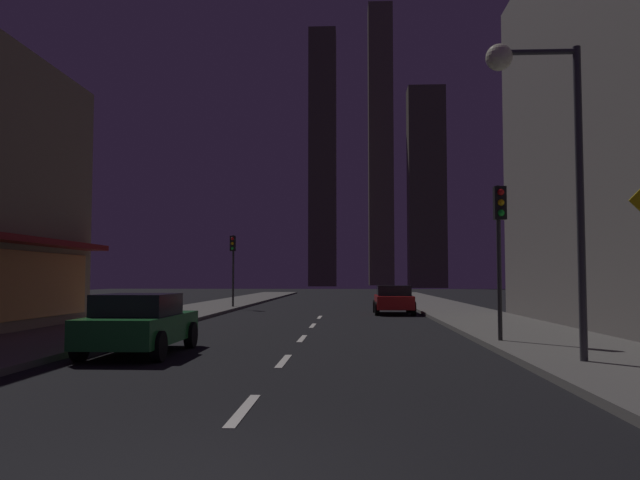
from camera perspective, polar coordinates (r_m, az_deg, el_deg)
ground_plane at (r=37.79m, az=0.59°, el=-6.25°), size 78.00×136.00×0.10m
sidewalk_right at (r=38.15m, az=11.21°, el=-5.97°), size 4.00×76.00×0.15m
sidewalk_left at (r=38.70m, az=-9.89°, el=-5.94°), size 4.00×76.00×0.15m
lane_marking_center at (r=16.88m, az=-2.30°, el=-9.60°), size 0.16×28.20×0.01m
skyscraper_distant_tall at (r=141.78m, az=0.23°, el=7.39°), size 5.97×5.69×56.70m
skyscraper_distant_mid at (r=162.32m, az=5.42°, el=8.46°), size 6.02×7.77×70.25m
skyscraper_distant_short at (r=120.59m, az=9.47°, el=4.66°), size 6.84×5.27×37.23m
car_parked_near at (r=16.08m, az=-15.78°, el=-7.16°), size 1.98×4.24×1.45m
car_parked_far at (r=32.75m, az=6.56°, el=-5.28°), size 1.98×4.24×1.45m
fire_hydrant_far_left at (r=27.66m, az=-12.74°, el=-6.16°), size 0.42×0.30×0.65m
traffic_light_near_right at (r=17.95m, az=15.72°, el=1.08°), size 0.32×0.48×4.20m
traffic_light_far_left at (r=37.96m, az=-7.77°, el=-1.31°), size 0.32×0.48×4.20m
street_lamp_right at (r=14.24m, az=18.87°, el=9.92°), size 1.96×0.56×6.58m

